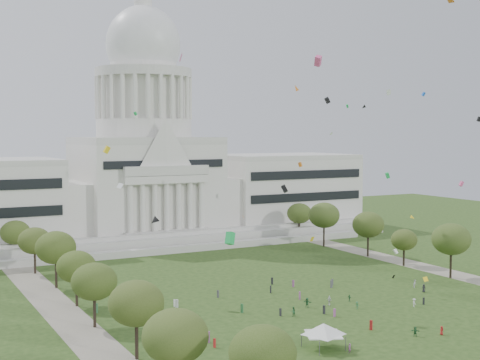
% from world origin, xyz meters
% --- Properties ---
extents(ground, '(400.00, 400.00, 0.00)m').
position_xyz_m(ground, '(0.00, 0.00, 0.00)').
color(ground, '#274216').
rests_on(ground, ground).
extents(capitol, '(160.00, 64.50, 91.30)m').
position_xyz_m(capitol, '(0.00, 113.59, 22.30)').
color(capitol, beige).
rests_on(capitol, ground).
extents(path_left, '(8.00, 160.00, 0.04)m').
position_xyz_m(path_left, '(-48.00, 30.00, 0.02)').
color(path_left, gray).
rests_on(path_left, ground).
extents(path_right, '(8.00, 160.00, 0.04)m').
position_xyz_m(path_right, '(48.00, 30.00, 0.02)').
color(path_right, gray).
rests_on(path_right, ground).
extents(row_tree_l_0, '(8.85, 8.85, 12.59)m').
position_xyz_m(row_tree_l_0, '(-45.26, -21.68, 8.95)').
color(row_tree_l_0, black).
rests_on(row_tree_l_0, ground).
extents(row_tree_l_1, '(8.86, 8.86, 12.59)m').
position_xyz_m(row_tree_l_1, '(-44.07, -2.96, 8.95)').
color(row_tree_l_1, black).
rests_on(row_tree_l_1, ground).
extents(row_tree_l_2, '(8.42, 8.42, 11.97)m').
position_xyz_m(row_tree_l_2, '(-45.04, 17.30, 8.51)').
color(row_tree_l_2, black).
rests_on(row_tree_l_2, ground).
extents(row_tree_r_2, '(9.55, 9.55, 13.58)m').
position_xyz_m(row_tree_r_2, '(44.17, 17.44, 9.66)').
color(row_tree_r_2, black).
rests_on(row_tree_r_2, ground).
extents(row_tree_l_3, '(8.12, 8.12, 11.55)m').
position_xyz_m(row_tree_l_3, '(-44.09, 33.92, 8.21)').
color(row_tree_l_3, black).
rests_on(row_tree_l_3, ground).
extents(row_tree_r_3, '(7.01, 7.01, 9.98)m').
position_xyz_m(row_tree_r_3, '(44.40, 34.48, 7.08)').
color(row_tree_r_3, black).
rests_on(row_tree_r_3, ground).
extents(row_tree_l_4, '(9.29, 9.29, 13.21)m').
position_xyz_m(row_tree_l_4, '(-44.08, 52.42, 9.39)').
color(row_tree_l_4, black).
rests_on(row_tree_l_4, ground).
extents(row_tree_r_4, '(9.19, 9.19, 13.06)m').
position_xyz_m(row_tree_r_4, '(44.76, 50.04, 9.29)').
color(row_tree_r_4, black).
rests_on(row_tree_r_4, ground).
extents(row_tree_l_5, '(8.33, 8.33, 11.85)m').
position_xyz_m(row_tree_l_5, '(-45.22, 71.01, 8.42)').
color(row_tree_l_5, black).
rests_on(row_tree_l_5, ground).
extents(row_tree_r_5, '(9.82, 9.82, 13.96)m').
position_xyz_m(row_tree_r_5, '(43.49, 70.19, 9.93)').
color(row_tree_r_5, black).
rests_on(row_tree_r_5, ground).
extents(row_tree_l_6, '(8.19, 8.19, 11.64)m').
position_xyz_m(row_tree_l_6, '(-46.87, 89.14, 8.27)').
color(row_tree_l_6, black).
rests_on(row_tree_l_6, ground).
extents(row_tree_r_6, '(8.42, 8.42, 11.97)m').
position_xyz_m(row_tree_r_6, '(45.96, 88.13, 8.51)').
color(row_tree_r_6, black).
rests_on(row_tree_r_6, ground).
extents(near_tree_0, '(8.47, 8.47, 12.04)m').
position_xyz_m(near_tree_0, '(-38.00, -32.00, 8.56)').
color(near_tree_0, black).
rests_on(near_tree_0, ground).
extents(event_tent, '(10.36, 10.36, 4.37)m').
position_xyz_m(event_tent, '(-15.12, -12.56, 3.38)').
color(event_tent, '#4C4C4C').
rests_on(event_tent, ground).
extents(person_0, '(1.06, 0.92, 1.82)m').
position_xyz_m(person_0, '(27.76, 9.37, 0.91)').
color(person_0, '#26262B').
rests_on(person_0, ground).
extents(person_2, '(1.02, 0.87, 1.80)m').
position_xyz_m(person_2, '(29.26, 13.80, 0.90)').
color(person_2, silver).
rests_on(person_2, ground).
extents(person_3, '(0.61, 1.03, 1.51)m').
position_xyz_m(person_3, '(5.53, 4.94, 0.76)').
color(person_3, '#33723F').
rests_on(person_3, ground).
extents(person_4, '(0.94, 1.29, 1.97)m').
position_xyz_m(person_4, '(2.36, 10.12, 0.98)').
color(person_4, silver).
rests_on(person_4, ground).
extents(person_5, '(1.62, 1.93, 1.98)m').
position_xyz_m(person_5, '(-2.69, 10.77, 0.99)').
color(person_5, '#33723F').
rests_on(person_5, ground).
extents(person_6, '(0.56, 0.81, 1.59)m').
position_xyz_m(person_6, '(7.74, -16.17, 0.79)').
color(person_6, '#B21E1E').
rests_on(person_6, ground).
extents(person_7, '(0.64, 0.53, 1.52)m').
position_xyz_m(person_7, '(-12.54, -16.23, 0.76)').
color(person_7, '#994C8C').
rests_on(person_7, ground).
extents(person_8, '(1.02, 0.73, 1.92)m').
position_xyz_m(person_8, '(-8.88, 6.39, 0.96)').
color(person_8, '#33723F').
rests_on(person_8, ground).
extents(person_9, '(0.89, 1.24, 1.73)m').
position_xyz_m(person_9, '(16.98, 0.75, 0.86)').
color(person_9, silver).
rests_on(person_9, ground).
extents(person_10, '(0.70, 0.96, 1.47)m').
position_xyz_m(person_10, '(7.89, 10.51, 0.73)').
color(person_10, '#33723F').
rests_on(person_10, ground).
extents(person_11, '(1.56, 1.60, 1.73)m').
position_xyz_m(person_11, '(3.03, -14.60, 0.86)').
color(person_11, '#33723F').
rests_on(person_11, ground).
extents(distant_crowd, '(62.38, 40.59, 1.94)m').
position_xyz_m(distant_crowd, '(-14.67, 14.03, 0.85)').
color(distant_crowd, '#33723F').
rests_on(distant_crowd, ground).
extents(kite_swarm, '(76.99, 105.57, 61.14)m').
position_xyz_m(kite_swarm, '(-1.55, 7.76, 31.74)').
color(kite_swarm, green).
rests_on(kite_swarm, ground).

